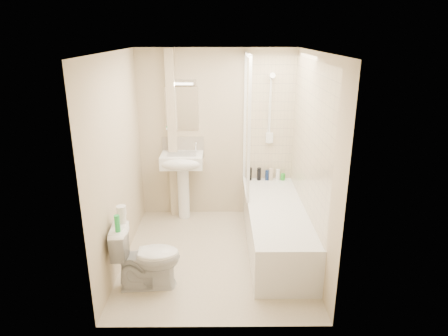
{
  "coord_description": "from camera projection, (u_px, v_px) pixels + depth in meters",
  "views": [
    {
      "loc": [
        0.07,
        -4.28,
        2.59
      ],
      "look_at": [
        0.1,
        0.2,
        1.06
      ],
      "focal_mm": 32.0,
      "sensor_mm": 36.0,
      "label": 1
    }
  ],
  "objects": [
    {
      "name": "wall_left",
      "position": [
        118.0,
        163.0,
        4.49
      ],
      "size": [
        0.02,
        2.5,
        2.4
      ],
      "primitive_type": "cube",
      "color": "#C9B696",
      "rests_on": "ground"
    },
    {
      "name": "tile_back",
      "position": [
        270.0,
        120.0,
        5.6
      ],
      "size": [
        0.7,
        0.01,
        1.75
      ],
      "primitive_type": "cube",
      "color": "beige",
      "rests_on": "wall_back"
    },
    {
      "name": "tile_right",
      "position": [
        309.0,
        138.0,
        4.62
      ],
      "size": [
        0.01,
        2.1,
        1.75
      ],
      "primitive_type": "cube",
      "color": "beige",
      "rests_on": "wall_right"
    },
    {
      "name": "toilet_roll_upper",
      "position": [
        121.0,
        210.0,
        4.11
      ],
      "size": [
        0.1,
        0.1,
        0.09
      ],
      "primitive_type": "cylinder",
      "color": "white",
      "rests_on": "toilet_roll_lower"
    },
    {
      "name": "bathtub",
      "position": [
        276.0,
        226.0,
        4.99
      ],
      "size": [
        0.7,
        2.1,
        0.55
      ],
      "color": "white",
      "rests_on": "ground"
    },
    {
      "name": "strip_light",
      "position": [
        181.0,
        82.0,
        5.4
      ],
      "size": [
        0.42,
        0.07,
        0.07
      ],
      "primitive_type": "cube",
      "color": "silver",
      "rests_on": "wall_back"
    },
    {
      "name": "pipe_boxing",
      "position": [
        173.0,
        136.0,
        5.62
      ],
      "size": [
        0.12,
        0.12,
        2.4
      ],
      "primitive_type": "cube",
      "color": "#C9B696",
      "rests_on": "ground"
    },
    {
      "name": "splashback",
      "position": [
        183.0,
        147.0,
        5.72
      ],
      "size": [
        0.6,
        0.02,
        0.3
      ],
      "primitive_type": "cube",
      "color": "beige",
      "rests_on": "wall_back"
    },
    {
      "name": "wall_right",
      "position": [
        313.0,
        162.0,
        4.5
      ],
      "size": [
        0.02,
        2.5,
        2.4
      ],
      "primitive_type": "cube",
      "color": "#C9B696",
      "rests_on": "ground"
    },
    {
      "name": "bottle_blue",
      "position": [
        267.0,
        175.0,
        5.79
      ],
      "size": [
        0.05,
        0.05,
        0.15
      ],
      "primitive_type": "cylinder",
      "color": "navy",
      "rests_on": "bathtub"
    },
    {
      "name": "bottle_white_b",
      "position": [
        278.0,
        175.0,
        5.78
      ],
      "size": [
        0.06,
        0.06,
        0.16
      ],
      "primitive_type": "cylinder",
      "color": "white",
      "rests_on": "bathtub"
    },
    {
      "name": "green_bottle",
      "position": [
        117.0,
        224.0,
        3.95
      ],
      "size": [
        0.05,
        0.05,
        0.18
      ],
      "primitive_type": "cylinder",
      "color": "green",
      "rests_on": "toilet"
    },
    {
      "name": "mirror",
      "position": [
        182.0,
        109.0,
        5.54
      ],
      "size": [
        0.46,
        0.01,
        0.6
      ],
      "primitive_type": "cube",
      "color": "white",
      "rests_on": "wall_back"
    },
    {
      "name": "wall_back",
      "position": [
        217.0,
        135.0,
        5.68
      ],
      "size": [
        2.2,
        0.02,
        2.4
      ],
      "primitive_type": "cube",
      "color": "#C9B696",
      "rests_on": "ground"
    },
    {
      "name": "toilet_roll_lower",
      "position": [
        121.0,
        218.0,
        4.15
      ],
      "size": [
        0.1,
        0.1,
        0.1
      ],
      "primitive_type": "cylinder",
      "color": "white",
      "rests_on": "toilet"
    },
    {
      "name": "floor",
      "position": [
        216.0,
        255.0,
        4.89
      ],
      "size": [
        2.5,
        2.5,
        0.0
      ],
      "primitive_type": "plane",
      "color": "beige",
      "rests_on": "ground"
    },
    {
      "name": "shower_screen",
      "position": [
        247.0,
        125.0,
        5.17
      ],
      "size": [
        0.04,
        0.92,
        1.8
      ],
      "color": "white",
      "rests_on": "bathtub"
    },
    {
      "name": "shower_fixture",
      "position": [
        270.0,
        112.0,
        5.52
      ],
      "size": [
        0.1,
        0.16,
        0.99
      ],
      "color": "white",
      "rests_on": "wall_back"
    },
    {
      "name": "pedestal_sink",
      "position": [
        182.0,
        168.0,
        5.59
      ],
      "size": [
        0.58,
        0.52,
        1.12
      ],
      "color": "white",
      "rests_on": "ground"
    },
    {
      "name": "bottle_cream",
      "position": [
        271.0,
        174.0,
        5.78
      ],
      "size": [
        0.06,
        0.06,
        0.18
      ],
      "primitive_type": "cylinder",
      "color": "beige",
      "rests_on": "bathtub"
    },
    {
      "name": "ceiling",
      "position": [
        215.0,
        52.0,
        4.11
      ],
      "size": [
        2.2,
        2.5,
        0.02
      ],
      "primitive_type": "cube",
      "color": "white",
      "rests_on": "wall_back"
    },
    {
      "name": "bottle_black_b",
      "position": [
        259.0,
        174.0,
        5.78
      ],
      "size": [
        0.06,
        0.06,
        0.18
      ],
      "primitive_type": "cylinder",
      "color": "black",
      "rests_on": "bathtub"
    },
    {
      "name": "toilet",
      "position": [
        147.0,
        256.0,
        4.2
      ],
      "size": [
        0.49,
        0.75,
        0.71
      ],
      "primitive_type": "imported",
      "rotation": [
        0.0,
        0.0,
        1.64
      ],
      "color": "white",
      "rests_on": "ground"
    },
    {
      "name": "bottle_green",
      "position": [
        283.0,
        177.0,
        5.8
      ],
      "size": [
        0.07,
        0.07,
        0.1
      ],
      "primitive_type": "cylinder",
      "color": "green",
      "rests_on": "bathtub"
    },
    {
      "name": "bottle_black_a",
      "position": [
        250.0,
        174.0,
        5.78
      ],
      "size": [
        0.06,
        0.06,
        0.19
      ],
      "primitive_type": "cylinder",
      "color": "black",
      "rests_on": "bathtub"
    }
  ]
}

